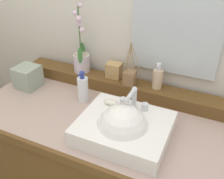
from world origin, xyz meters
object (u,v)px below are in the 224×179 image
object	(u,v)px
soap_dispenser	(158,78)
reed_diffuser	(130,77)
lotion_bottle	(83,89)
sink_basin	(123,129)
potted_plant	(81,58)
trinket_box	(114,70)
soap_bar	(110,102)
tissue_box	(28,77)

from	to	relation	value
soap_dispenser	reed_diffuser	bearing A→B (deg)	-168.33
soap_dispenser	lotion_bottle	distance (m)	0.40
reed_diffuser	sink_basin	bearing A→B (deg)	-73.11
potted_plant	sink_basin	bearing A→B (deg)	-40.54
sink_basin	soap_dispenser	bearing A→B (deg)	82.86
reed_diffuser	lotion_bottle	size ratio (longest dim) A/B	1.40
sink_basin	trinket_box	distance (m)	0.44
soap_bar	soap_dispenser	distance (m)	0.31
potted_plant	reed_diffuser	bearing A→B (deg)	-5.11
soap_bar	tissue_box	world-z (taller)	tissue_box
trinket_box	soap_dispenser	bearing A→B (deg)	-3.87
potted_plant	tissue_box	size ratio (longest dim) A/B	3.07
soap_bar	potted_plant	xyz separation A→B (m)	(-0.31, 0.26, 0.07)
sink_basin	tissue_box	xyz separation A→B (m)	(-0.68, 0.17, 0.02)
sink_basin	reed_diffuser	xyz separation A→B (m)	(-0.10, 0.33, 0.07)
soap_bar	soap_dispenser	xyz separation A→B (m)	(0.16, 0.26, 0.04)
potted_plant	lotion_bottle	distance (m)	0.23
potted_plant	soap_dispenser	bearing A→B (deg)	0.18
tissue_box	soap_dispenser	bearing A→B (deg)	14.88
sink_basin	tissue_box	distance (m)	0.70
lotion_bottle	sink_basin	bearing A→B (deg)	-29.70
tissue_box	trinket_box	bearing A→B (deg)	23.67
sink_basin	lotion_bottle	world-z (taller)	sink_basin
soap_bar	reed_diffuser	bearing A→B (deg)	87.57
potted_plant	lotion_bottle	bearing A→B (deg)	-58.45
potted_plant	trinket_box	size ratio (longest dim) A/B	4.54
sink_basin	tissue_box	size ratio (longest dim) A/B	3.09
sink_basin	soap_bar	size ratio (longest dim) A/B	5.75
soap_bar	reed_diffuser	world-z (taller)	reed_diffuser
potted_plant	soap_bar	bearing A→B (deg)	-39.74
soap_bar	lotion_bottle	size ratio (longest dim) A/B	0.39
soap_bar	trinket_box	xyz separation A→B (m)	(-0.10, 0.27, 0.02)
trinket_box	tissue_box	world-z (taller)	trinket_box
potted_plant	tissue_box	world-z (taller)	potted_plant
trinket_box	lotion_bottle	distance (m)	0.22
soap_dispenser	reed_diffuser	world-z (taller)	reed_diffuser
soap_bar	tissue_box	bearing A→B (deg)	173.27
soap_bar	lotion_bottle	world-z (taller)	lotion_bottle
soap_dispenser	trinket_box	size ratio (longest dim) A/B	1.64
sink_basin	trinket_box	xyz separation A→B (m)	(-0.21, 0.37, 0.07)
lotion_bottle	tissue_box	xyz separation A→B (m)	(-0.37, -0.01, -0.01)
sink_basin	tissue_box	world-z (taller)	sink_basin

